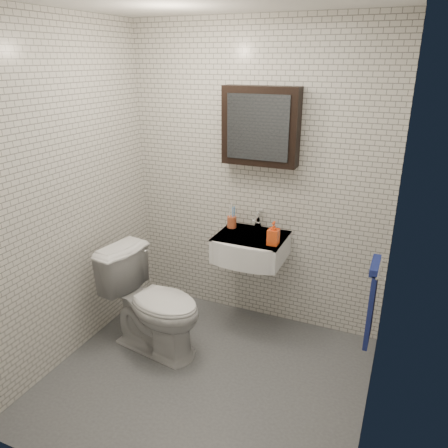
{
  "coord_description": "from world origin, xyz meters",
  "views": [
    {
      "loc": [
        1.14,
        -2.31,
        2.19
      ],
      "look_at": [
        -0.05,
        0.45,
        1.05
      ],
      "focal_mm": 35.0,
      "sensor_mm": 36.0,
      "label": 1
    }
  ],
  "objects": [
    {
      "name": "washbasin",
      "position": [
        0.05,
        0.73,
        0.76
      ],
      "size": [
        0.55,
        0.5,
        0.2
      ],
      "color": "white",
      "rests_on": "room_shell"
    },
    {
      "name": "ground",
      "position": [
        0.0,
        0.0,
        0.01
      ],
      "size": [
        2.2,
        2.0,
        0.01
      ],
      "primitive_type": "cube",
      "color": "#4D4F55",
      "rests_on": "ground"
    },
    {
      "name": "toilet",
      "position": [
        -0.53,
        0.18,
        0.41
      ],
      "size": [
        0.87,
        0.59,
        0.82
      ],
      "primitive_type": "imported",
      "rotation": [
        0.0,
        0.0,
        1.41
      ],
      "color": "white",
      "rests_on": "ground"
    },
    {
      "name": "towel_rail",
      "position": [
        1.04,
        0.35,
        0.72
      ],
      "size": [
        0.09,
        0.3,
        0.58
      ],
      "color": "silver",
      "rests_on": "room_shell"
    },
    {
      "name": "soap_bottle",
      "position": [
        0.27,
        0.67,
        0.94
      ],
      "size": [
        0.08,
        0.09,
        0.18
      ],
      "primitive_type": "imported",
      "rotation": [
        0.0,
        0.0,
        0.01
      ],
      "color": "orange",
      "rests_on": "washbasin"
    },
    {
      "name": "mirror_cabinet",
      "position": [
        0.05,
        0.93,
        1.7
      ],
      "size": [
        0.6,
        0.15,
        0.6
      ],
      "color": "black",
      "rests_on": "room_shell"
    },
    {
      "name": "room_shell",
      "position": [
        0.0,
        0.0,
        1.47
      ],
      "size": [
        2.22,
        2.02,
        2.51
      ],
      "color": "silver",
      "rests_on": "ground"
    },
    {
      "name": "faucet",
      "position": [
        0.05,
        0.93,
        0.92
      ],
      "size": [
        0.06,
        0.2,
        0.15
      ],
      "color": "silver",
      "rests_on": "washbasin"
    },
    {
      "name": "toothbrush_cup",
      "position": [
        -0.16,
        0.88,
        0.9
      ],
      "size": [
        0.1,
        0.1,
        0.21
      ],
      "rotation": [
        0.0,
        0.0,
        -0.36
      ],
      "color": "#BC522F",
      "rests_on": "washbasin"
    }
  ]
}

